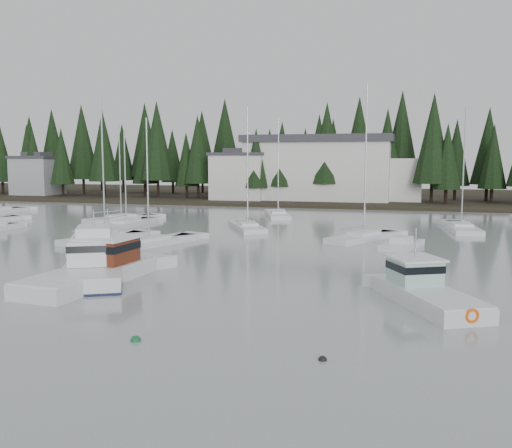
% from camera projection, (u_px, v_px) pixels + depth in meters
% --- Properties ---
extents(ground, '(260.00, 260.00, 0.00)m').
position_uv_depth(ground, '(37.00, 398.00, 17.81)').
color(ground, gray).
rests_on(ground, ground).
extents(far_shore_land, '(240.00, 54.00, 1.00)m').
position_uv_depth(far_shore_land, '(356.00, 197.00, 110.56)').
color(far_shore_land, black).
rests_on(far_shore_land, ground).
extents(conifer_treeline, '(200.00, 22.00, 20.00)m').
position_uv_depth(conifer_treeline, '(350.00, 201.00, 100.04)').
color(conifer_treeline, black).
rests_on(conifer_treeline, ground).
extents(house_west, '(9.54, 7.42, 8.75)m').
position_uv_depth(house_west, '(240.00, 175.00, 97.68)').
color(house_west, silver).
rests_on(house_west, ground).
extents(house_far_west, '(8.48, 7.42, 8.25)m').
position_uv_depth(house_far_west, '(37.00, 174.00, 110.95)').
color(house_far_west, '#999EA0').
rests_on(house_far_west, ground).
extents(harbor_inn, '(29.50, 11.50, 10.90)m').
position_uv_depth(harbor_inn, '(330.00, 169.00, 96.68)').
color(harbor_inn, silver).
rests_on(harbor_inn, ground).
extents(lobster_boat_brown, '(5.62, 10.29, 4.98)m').
position_uv_depth(lobster_boat_brown, '(93.00, 273.00, 34.50)').
color(lobster_boat_brown, silver).
rests_on(lobster_boat_brown, ground).
extents(cabin_cruiser_center, '(8.40, 11.64, 4.86)m').
position_uv_depth(cabin_cruiser_center, '(95.00, 264.00, 36.46)').
color(cabin_cruiser_center, silver).
rests_on(cabin_cruiser_center, ground).
extents(lobster_boat_teal, '(6.00, 8.16, 4.33)m').
position_uv_depth(lobster_boat_teal, '(425.00, 294.00, 29.38)').
color(lobster_boat_teal, silver).
rests_on(lobster_boat_teal, ground).
extents(sailboat_0, '(5.53, 9.11, 13.83)m').
position_uv_depth(sailboat_0, '(105.00, 240.00, 51.76)').
color(sailboat_0, silver).
rests_on(sailboat_0, ground).
extents(sailboat_2, '(6.42, 9.45, 11.96)m').
position_uv_depth(sailboat_2, '(121.00, 220.00, 68.80)').
color(sailboat_2, silver).
rests_on(sailboat_2, ground).
extents(sailboat_3, '(5.25, 9.28, 13.33)m').
position_uv_depth(sailboat_3, '(278.00, 216.00, 73.76)').
color(sailboat_3, silver).
rests_on(sailboat_3, ground).
extents(sailboat_5, '(6.07, 8.41, 13.38)m').
position_uv_depth(sailboat_5, '(248.00, 229.00, 60.34)').
color(sailboat_5, silver).
rests_on(sailboat_5, ground).
extents(sailboat_6, '(6.60, 9.01, 14.64)m').
position_uv_depth(sailboat_6, '(364.00, 239.00, 52.57)').
color(sailboat_6, silver).
rests_on(sailboat_6, ground).
extents(sailboat_7, '(3.78, 10.23, 13.24)m').
position_uv_depth(sailboat_7, '(461.00, 229.00, 59.93)').
color(sailboat_7, silver).
rests_on(sailboat_7, ground).
extents(sailboat_12, '(2.58, 10.93, 11.12)m').
position_uv_depth(sailboat_12, '(126.00, 226.00, 63.17)').
color(sailboat_12, silver).
rests_on(sailboat_12, ground).
extents(sailboat_13, '(5.78, 10.90, 11.42)m').
position_uv_depth(sailboat_13, '(149.00, 245.00, 49.09)').
color(sailboat_13, silver).
rests_on(sailboat_13, ground).
extents(runabout_1, '(3.60, 5.54, 1.42)m').
position_uv_depth(runabout_1, '(401.00, 247.00, 47.53)').
color(runabout_1, silver).
rests_on(runabout_1, ground).
extents(mooring_buoy_green, '(0.44, 0.44, 0.44)m').
position_uv_depth(mooring_buoy_green, '(136.00, 341.00, 23.43)').
color(mooring_buoy_green, '#145933').
rests_on(mooring_buoy_green, ground).
extents(mooring_buoy_dark, '(0.34, 0.34, 0.34)m').
position_uv_depth(mooring_buoy_dark, '(323.00, 360.00, 21.19)').
color(mooring_buoy_dark, black).
rests_on(mooring_buoy_dark, ground).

